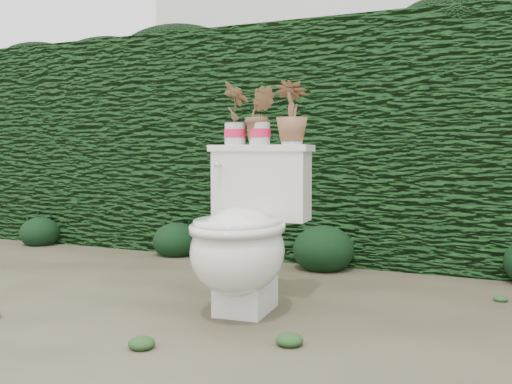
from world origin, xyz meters
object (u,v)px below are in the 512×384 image
at_px(potted_plant_right, 292,115).
at_px(toilet, 244,236).
at_px(potted_plant_center, 260,117).
at_px(potted_plant_left, 235,115).

bearing_deg(potted_plant_right, toilet, 57.39).
relative_size(toilet, potted_plant_center, 2.87).
height_order(potted_plant_left, potted_plant_right, potted_plant_left).
bearing_deg(potted_plant_left, toilet, 155.56).
bearing_deg(toilet, potted_plant_left, 120.14).
bearing_deg(toilet, potted_plant_center, 92.17).
height_order(potted_plant_center, potted_plant_right, potted_plant_right).
xyz_separation_m(toilet, potted_plant_center, (-0.03, 0.24, 0.56)).
xyz_separation_m(potted_plant_left, potted_plant_right, (0.29, 0.02, -0.00)).
height_order(potted_plant_left, potted_plant_center, potted_plant_left).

